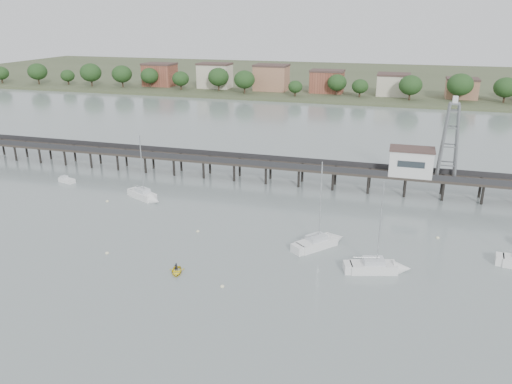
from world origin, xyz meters
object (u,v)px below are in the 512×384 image
at_px(lattice_tower, 450,141).
at_px(sailboat_f, 383,268).
at_px(sailboat_b, 147,197).
at_px(pier, 284,165).
at_px(yellow_dinghy, 177,273).
at_px(sailboat_c, 324,241).
at_px(white_tender, 67,180).

relative_size(lattice_tower, sailboat_f, 1.12).
height_order(sailboat_b, sailboat_f, sailboat_f).
relative_size(pier, sailboat_f, 10.87).
bearing_deg(sailboat_b, sailboat_f, 6.02).
distance_m(sailboat_f, yellow_dinghy, 28.34).
distance_m(sailboat_c, sailboat_f, 10.97).
xyz_separation_m(sailboat_c, yellow_dinghy, (-17.96, -14.28, -0.64)).
distance_m(lattice_tower, yellow_dinghy, 56.87).
relative_size(white_tender, yellow_dinghy, 1.37).
relative_size(sailboat_c, yellow_dinghy, 4.86).
xyz_separation_m(pier, lattice_tower, (31.50, 0.00, 7.31)).
relative_size(sailboat_b, yellow_dinghy, 4.49).
bearing_deg(sailboat_f, white_tender, 146.12).
relative_size(pier, sailboat_c, 10.54).
bearing_deg(lattice_tower, pier, -180.00).
xyz_separation_m(white_tender, yellow_dinghy, (38.92, -29.41, -0.45)).
bearing_deg(yellow_dinghy, sailboat_b, 104.82).
bearing_deg(pier, white_tender, -164.12).
bearing_deg(sailboat_c, lattice_tower, 6.16).
xyz_separation_m(sailboat_b, white_tender, (-21.35, 4.82, -0.19)).
relative_size(sailboat_c, sailboat_f, 1.03).
xyz_separation_m(lattice_tower, sailboat_b, (-54.30, -17.37, -10.46)).
bearing_deg(lattice_tower, sailboat_b, -162.26).
bearing_deg(sailboat_b, lattice_tower, 43.86).
bearing_deg(pier, sailboat_c, -65.32).
distance_m(pier, white_tender, 46.03).
height_order(pier, white_tender, pier).
xyz_separation_m(lattice_tower, sailboat_c, (-18.77, -27.69, -10.46)).
height_order(sailboat_c, white_tender, sailboat_c).
height_order(sailboat_f, white_tender, sailboat_f).
relative_size(lattice_tower, white_tender, 3.86).
xyz_separation_m(pier, sailboat_c, (12.73, -27.69, -3.16)).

